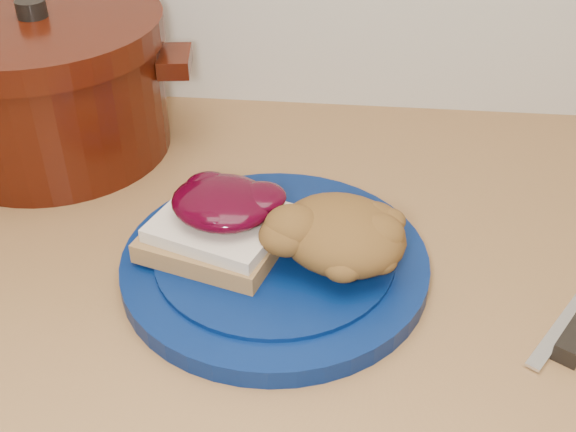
# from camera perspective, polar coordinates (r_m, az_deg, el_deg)

# --- Properties ---
(plate) EXTENTS (0.37, 0.37, 0.02)m
(plate) POSITION_cam_1_polar(r_m,az_deg,el_deg) (0.67, -1.03, -3.79)
(plate) COLOR #051748
(plate) RESTS_ON wood_countertop
(sandwich) EXTENTS (0.14, 0.13, 0.06)m
(sandwich) POSITION_cam_1_polar(r_m,az_deg,el_deg) (0.65, -5.43, -0.38)
(sandwich) COLOR olive
(sandwich) RESTS_ON plate
(stuffing_mound) EXTENTS (0.14, 0.14, 0.06)m
(stuffing_mound) POSITION_cam_1_polar(r_m,az_deg,el_deg) (0.63, 4.30, -1.46)
(stuffing_mound) COLOR brown
(stuffing_mound) RESTS_ON plate
(butter_knife) EXTENTS (0.10, 0.14, 0.00)m
(butter_knife) POSITION_cam_1_polar(r_m,az_deg,el_deg) (0.67, 21.50, -7.13)
(butter_knife) COLOR silver
(butter_knife) RESTS_ON wood_countertop
(dutch_oven) EXTENTS (0.33, 0.31, 0.18)m
(dutch_oven) POSITION_cam_1_polar(r_m,az_deg,el_deg) (0.87, -18.48, 9.89)
(dutch_oven) COLOR #350E05
(dutch_oven) RESTS_ON wood_countertop
(pepper_grinder) EXTENTS (0.06, 0.06, 0.12)m
(pepper_grinder) POSITION_cam_1_polar(r_m,az_deg,el_deg) (0.87, -17.63, 8.81)
(pepper_grinder) COLOR black
(pepper_grinder) RESTS_ON wood_countertop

